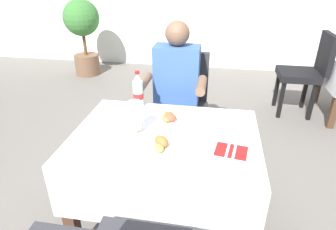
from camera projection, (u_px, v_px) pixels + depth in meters
name	position (u px, v px, depth m)	size (l,w,h in m)	color
ground_plane	(155.00, 220.00, 2.07)	(11.00, 11.00, 0.00)	#66605B
main_dining_table	(165.00, 158.00, 1.81)	(1.11, 0.83, 0.72)	white
chair_far_diner_seat	(182.00, 104.00, 2.51)	(0.44, 0.50, 0.97)	#2D2D33
seated_diner_far	(176.00, 91.00, 2.35)	(0.50, 0.46, 1.26)	#282D42
plate_near_camera	(164.00, 146.00, 1.58)	(0.23, 0.23, 0.07)	white
plate_far_diner	(172.00, 119.00, 1.86)	(0.25, 0.25, 0.07)	white
beer_glass_left	(135.00, 116.00, 1.69)	(0.07, 0.07, 0.21)	white
cola_bottle_primary	(138.00, 92.00, 2.01)	(0.07, 0.07, 0.27)	silver
napkin_cutlery_set	(231.00, 151.00, 1.57)	(0.19, 0.20, 0.01)	maroon
background_chair_left	(307.00, 70.00, 3.33)	(0.50, 0.44, 0.97)	black
potted_plant_corner	(83.00, 29.00, 4.53)	(0.56, 0.56, 1.19)	brown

